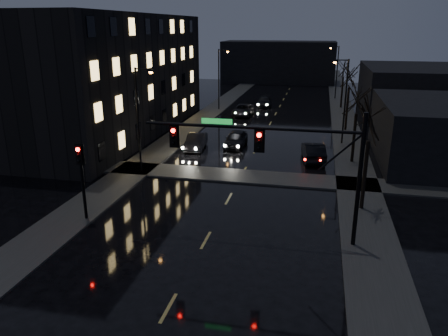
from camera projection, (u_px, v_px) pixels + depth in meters
The scene contains 22 objects.
sidewalk_left at pixel (193, 125), 49.99m from camera, with size 3.00×140.00×0.12m, color #2D2D2B.
sidewalk_right at pixel (347, 132), 46.54m from camera, with size 3.00×140.00×0.12m, color #2D2D2B.
sidewalk_cross at pixel (241, 176), 32.94m from camera, with size 40.00×3.00×0.12m, color #2D2D2B.
apartment_block at pixel (104, 75), 45.13m from camera, with size 12.00×30.00×12.00m, color black.
commercial_right_near at pixel (442, 132), 36.00m from camera, with size 10.00×14.00×5.00m, color black.
commercial_right_far at pixel (412, 90), 55.98m from camera, with size 12.00×18.00×6.00m, color black.
far_block at pixel (279, 62), 87.60m from camera, with size 22.00×10.00×8.00m, color black.
signal_mast at pixel (284, 151), 21.84m from camera, with size 11.11×0.41×7.00m.
signal_pole_left at pixel (82, 171), 24.72m from camera, with size 0.35×0.41×4.53m.
tree_near at pixel (372, 110), 25.15m from camera, with size 3.52×3.52×8.08m.
tree_mid_a at pixel (358, 93), 34.56m from camera, with size 3.30×3.30×7.58m.
tree_mid_b at pixel (351, 69), 45.46m from camera, with size 3.74×3.74×8.59m.
tree_far at pixel (344, 63), 58.63m from camera, with size 3.43×3.43×7.88m.
streetlight_l_near at pixel (140, 112), 32.55m from camera, with size 1.53×0.28×8.00m.
streetlight_l_far at pixel (220, 74), 57.63m from camera, with size 1.53×0.28×8.00m.
streetlight_r_mid at pixel (343, 95), 40.62m from camera, with size 1.53×0.28×8.00m.
streetlight_r_far at pixel (336, 68), 66.63m from camera, with size 1.53×0.28×8.00m.
oncoming_car_a at pixel (236, 139), 40.95m from camera, with size 1.79×4.44×1.51m, color black.
oncoming_car_b at pixel (196, 141), 40.24m from camera, with size 1.51×4.34×1.43m, color black.
oncoming_car_c at pixel (243, 110), 55.40m from camera, with size 2.33×5.06×1.41m, color black.
oncoming_car_d at pixel (264, 102), 61.50m from camera, with size 1.94×4.76×1.38m, color black.
lead_car at pixel (313, 152), 36.73m from camera, with size 1.65×4.73×1.56m, color black.
Camera 1 is at (5.40, -12.18, 10.85)m, focal length 35.00 mm.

